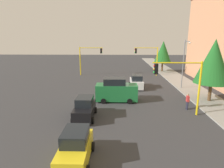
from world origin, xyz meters
TOP-DOWN VIEW (x-y plane):
  - ground_plane at (0.00, 0.00)m, footprint 120.00×120.00m
  - sidewalk_kerb at (-5.00, 10.50)m, footprint 80.00×4.00m
  - lane_arrow_near at (11.51, -3.00)m, footprint 2.40×1.10m
  - traffic_signal_far_left at (-14.00, 5.67)m, footprint 0.36×4.59m
  - traffic_signal_near_left at (6.00, 5.62)m, footprint 0.36×4.59m
  - traffic_signal_far_right at (-14.00, -5.67)m, footprint 0.36×4.59m
  - street_lamp_curbside at (-3.61, 9.20)m, footprint 2.15×0.28m
  - tree_roadside_near at (2.00, 10.50)m, footprint 3.94×3.94m
  - tree_roadside_far at (-18.00, 9.50)m, footprint 3.62×3.62m
  - delivery_van_green at (2.00, -0.33)m, footprint 2.22×4.80m
  - car_black at (6.94, -3.25)m, footprint 3.84×1.98m
  - car_white at (-4.22, 2.64)m, footprint 4.12×2.01m
  - car_yellow at (13.52, -2.72)m, footprint 3.85×1.98m
  - pedestrian_crossing at (4.51, 7.09)m, footprint 0.40×0.24m

SIDE VIEW (x-z plane):
  - ground_plane at x=0.00m, z-range 0.00..0.00m
  - lane_arrow_near at x=11.51m, z-range -0.54..0.56m
  - sidewalk_kerb at x=-5.00m, z-range 0.00..0.15m
  - car_yellow at x=13.52m, z-range -0.09..1.88m
  - car_black at x=6.94m, z-range -0.09..1.88m
  - car_white at x=-4.22m, z-range -0.09..1.88m
  - pedestrian_crossing at x=4.51m, z-range 0.06..1.76m
  - delivery_van_green at x=2.00m, z-range -0.11..2.67m
  - traffic_signal_near_left at x=6.00m, z-range 1.11..6.33m
  - traffic_signal_far_right at x=-14.00m, z-range 1.15..6.66m
  - traffic_signal_far_left at x=-14.00m, z-range 1.15..6.67m
  - tree_roadside_far at x=-18.00m, z-range 1.01..7.59m
  - street_lamp_curbside at x=-3.61m, z-range 0.85..7.85m
  - tree_roadside_near at x=2.00m, z-range 1.12..8.31m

